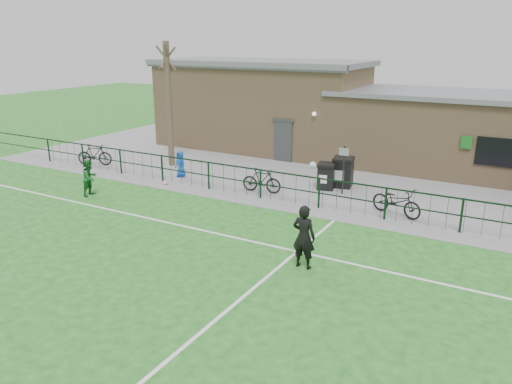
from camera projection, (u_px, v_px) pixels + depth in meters
The scene contains 18 objects.
ground at pixel (158, 292), 12.59m from camera, with size 90.00×90.00×0.00m, color #1C5D1B.
paving_strip at pixel (344, 172), 23.80m from camera, with size 34.00×13.00×0.02m, color gray.
pitch_line_touch at pixel (292, 205), 19.07m from camera, with size 28.00×0.10×0.01m, color white.
pitch_line_mid at pixel (241, 239), 15.91m from camera, with size 28.00×0.10×0.01m, color white.
pitch_line_perp at pixel (225, 312), 11.65m from camera, with size 0.10×16.00×0.01m, color white.
perimeter_fence at pixel (295, 189), 19.06m from camera, with size 28.00×0.10×1.20m, color black.
bare_tree at pixel (169, 105), 24.20m from camera, with size 0.30×0.30×6.00m, color #47382B.
wheelie_bin_left at pixel (326, 177), 21.00m from camera, with size 0.67×0.76×1.02m, color black.
wheelie_bin_right at pixel (343, 173), 21.31m from camera, with size 0.78×0.89×1.18m, color black.
sign_post at pixel (343, 170), 20.16m from camera, with size 0.06×0.06×2.00m, color black.
bicycle_b at pixel (95, 155), 24.90m from camera, with size 0.50×1.77×1.06m, color black.
bicycle_d at pixel (262, 180), 20.50m from camera, with size 0.48×1.68×1.01m, color black.
bicycle_e at pixel (397, 201), 17.85m from camera, with size 0.69×1.97×1.03m, color black.
spectator_child at pixel (180, 164), 22.79m from camera, with size 0.58×0.38×1.19m, color #1246A9.
goalkeeper_kick at pixel (304, 235), 13.75m from camera, with size 1.50×3.28×2.27m.
outfield_player at pixel (90, 178), 20.13m from camera, with size 0.72×0.56×1.47m, color #1A5B25.
ball_ground at pixel (165, 183), 21.70m from camera, with size 0.20×0.20×0.20m, color white.
clubhouse at pixel (350, 116), 26.05m from camera, with size 24.25×5.40×4.96m.
Camera 1 is at (7.72, -8.58, 6.15)m, focal length 35.00 mm.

